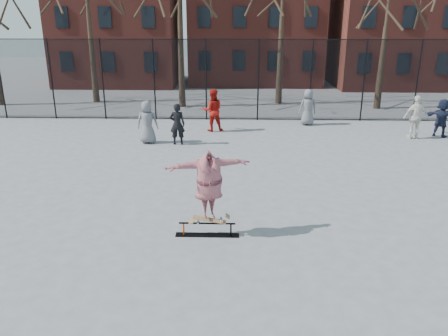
{
  "coord_description": "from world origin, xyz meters",
  "views": [
    {
      "loc": [
        0.21,
        -8.91,
        4.91
      ],
      "look_at": [
        -0.13,
        1.5,
        1.33
      ],
      "focal_mm": 35.0,
      "sensor_mm": 36.0,
      "label": 1
    }
  ],
  "objects_px": {
    "skateboard": "(210,221)",
    "skater": "(209,187)",
    "bystander_extra": "(308,107)",
    "bystander_red": "(213,110)",
    "bystander_white": "(416,117)",
    "bystander_grey": "(147,122)",
    "skate_rail": "(207,230)",
    "bystander_navy": "(442,118)",
    "bystander_black": "(177,124)"
  },
  "relations": [
    {
      "from": "skater",
      "to": "bystander_white",
      "type": "distance_m",
      "value": 12.33
    },
    {
      "from": "skater",
      "to": "bystander_white",
      "type": "height_order",
      "value": "skater"
    },
    {
      "from": "bystander_white",
      "to": "bystander_extra",
      "type": "relative_size",
      "value": 1.07
    },
    {
      "from": "bystander_white",
      "to": "bystander_extra",
      "type": "height_order",
      "value": "bystander_white"
    },
    {
      "from": "skate_rail",
      "to": "bystander_extra",
      "type": "distance_m",
      "value": 12.3
    },
    {
      "from": "bystander_black",
      "to": "bystander_grey",
      "type": "bearing_deg",
      "value": -9.16
    },
    {
      "from": "bystander_white",
      "to": "skateboard",
      "type": "bearing_deg",
      "value": 41.54
    },
    {
      "from": "bystander_black",
      "to": "bystander_white",
      "type": "relative_size",
      "value": 0.91
    },
    {
      "from": "skateboard",
      "to": "bystander_black",
      "type": "bearing_deg",
      "value": 102.89
    },
    {
      "from": "skater",
      "to": "bystander_black",
      "type": "height_order",
      "value": "skater"
    },
    {
      "from": "bystander_grey",
      "to": "skateboard",
      "type": "bearing_deg",
      "value": 106.98
    },
    {
      "from": "bystander_extra",
      "to": "bystander_red",
      "type": "bearing_deg",
      "value": 7.24
    },
    {
      "from": "skateboard",
      "to": "skater",
      "type": "xyz_separation_m",
      "value": [
        0.0,
        0.0,
        0.86
      ]
    },
    {
      "from": "skateboard",
      "to": "bystander_red",
      "type": "distance_m",
      "value": 10.28
    },
    {
      "from": "bystander_red",
      "to": "bystander_navy",
      "type": "distance_m",
      "value": 10.01
    },
    {
      "from": "bystander_extra",
      "to": "bystander_grey",
      "type": "bearing_deg",
      "value": 16.99
    },
    {
      "from": "skateboard",
      "to": "bystander_navy",
      "type": "bearing_deg",
      "value": 45.2
    },
    {
      "from": "skate_rail",
      "to": "bystander_navy",
      "type": "height_order",
      "value": "bystander_navy"
    },
    {
      "from": "bystander_extra",
      "to": "bystander_navy",
      "type": "bearing_deg",
      "value": 150.38
    },
    {
      "from": "bystander_red",
      "to": "bystander_extra",
      "type": "height_order",
      "value": "bystander_red"
    },
    {
      "from": "bystander_black",
      "to": "bystander_red",
      "type": "relative_size",
      "value": 0.89
    },
    {
      "from": "bystander_white",
      "to": "bystander_extra",
      "type": "distance_m",
      "value": 4.85
    },
    {
      "from": "skateboard",
      "to": "skater",
      "type": "relative_size",
      "value": 0.43
    },
    {
      "from": "skate_rail",
      "to": "skateboard",
      "type": "relative_size",
      "value": 1.78
    },
    {
      "from": "skate_rail",
      "to": "bystander_white",
      "type": "distance_m",
      "value": 12.39
    },
    {
      "from": "bystander_extra",
      "to": "bystander_black",
      "type": "bearing_deg",
      "value": 22.87
    },
    {
      "from": "skater",
      "to": "bystander_grey",
      "type": "relative_size",
      "value": 1.13
    },
    {
      "from": "skateboard",
      "to": "bystander_extra",
      "type": "relative_size",
      "value": 0.49
    },
    {
      "from": "skate_rail",
      "to": "skateboard",
      "type": "height_order",
      "value": "skateboard"
    },
    {
      "from": "bystander_grey",
      "to": "bystander_white",
      "type": "distance_m",
      "value": 11.34
    },
    {
      "from": "bystander_black",
      "to": "bystander_extra",
      "type": "relative_size",
      "value": 0.98
    },
    {
      "from": "bystander_grey",
      "to": "bystander_extra",
      "type": "bearing_deg",
      "value": -157.54
    },
    {
      "from": "skate_rail",
      "to": "bystander_grey",
      "type": "bearing_deg",
      "value": 110.41
    },
    {
      "from": "skateboard",
      "to": "bystander_red",
      "type": "relative_size",
      "value": 0.45
    },
    {
      "from": "skate_rail",
      "to": "skater",
      "type": "height_order",
      "value": "skater"
    },
    {
      "from": "bystander_black",
      "to": "bystander_extra",
      "type": "height_order",
      "value": "bystander_extra"
    },
    {
      "from": "skate_rail",
      "to": "skater",
      "type": "distance_m",
      "value": 1.12
    },
    {
      "from": "bystander_grey",
      "to": "bystander_navy",
      "type": "bearing_deg",
      "value": -177.18
    },
    {
      "from": "skater",
      "to": "bystander_grey",
      "type": "xyz_separation_m",
      "value": [
        -3.07,
        8.1,
        -0.36
      ]
    },
    {
      "from": "skateboard",
      "to": "bystander_grey",
      "type": "bearing_deg",
      "value": 110.76
    },
    {
      "from": "bystander_red",
      "to": "bystander_extra",
      "type": "distance_m",
      "value": 4.7
    },
    {
      "from": "bystander_red",
      "to": "bystander_white",
      "type": "relative_size",
      "value": 1.03
    },
    {
      "from": "skate_rail",
      "to": "bystander_red",
      "type": "height_order",
      "value": "bystander_red"
    },
    {
      "from": "bystander_grey",
      "to": "bystander_navy",
      "type": "relative_size",
      "value": 1.07
    },
    {
      "from": "bystander_black",
      "to": "bystander_white",
      "type": "distance_m",
      "value": 10.11
    },
    {
      "from": "skateboard",
      "to": "bystander_extra",
      "type": "distance_m",
      "value": 12.27
    },
    {
      "from": "skate_rail",
      "to": "bystander_black",
      "type": "relative_size",
      "value": 0.9
    },
    {
      "from": "bystander_black",
      "to": "bystander_red",
      "type": "distance_m",
      "value": 2.67
    },
    {
      "from": "skate_rail",
      "to": "bystander_navy",
      "type": "relative_size",
      "value": 0.92
    },
    {
      "from": "skate_rail",
      "to": "bystander_red",
      "type": "distance_m",
      "value": 10.29
    }
  ]
}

